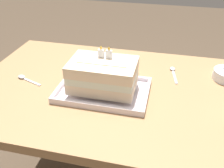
# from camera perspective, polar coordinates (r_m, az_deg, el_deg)

# --- Properties ---
(dining_table) EXTENTS (1.19, 0.73, 0.71)m
(dining_table) POSITION_cam_1_polar(r_m,az_deg,el_deg) (1.06, 1.81, -5.63)
(dining_table) COLOR #9E754C
(dining_table) RESTS_ON ground_plane
(foil_tray) EXTENTS (0.34, 0.23, 0.02)m
(foil_tray) POSITION_cam_1_polar(r_m,az_deg,el_deg) (0.97, -1.96, -1.57)
(foil_tray) COLOR silver
(foil_tray) RESTS_ON dining_table
(birthday_cake) EXTENTS (0.24, 0.16, 0.15)m
(birthday_cake) POSITION_cam_1_polar(r_m,az_deg,el_deg) (0.93, -2.04, 2.08)
(birthday_cake) COLOR beige
(birthday_cake) RESTS_ON foil_tray
(serving_spoon_near_tray) EXTENTS (0.13, 0.06, 0.01)m
(serving_spoon_near_tray) POSITION_cam_1_polar(r_m,az_deg,el_deg) (1.12, -19.21, 1.32)
(serving_spoon_near_tray) COLOR silver
(serving_spoon_near_tray) RESTS_ON dining_table
(serving_spoon_by_bowls) EXTENTS (0.04, 0.14, 0.01)m
(serving_spoon_by_bowls) POSITION_cam_1_polar(r_m,az_deg,el_deg) (1.14, 13.59, 2.84)
(serving_spoon_by_bowls) COLOR silver
(serving_spoon_by_bowls) RESTS_ON dining_table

